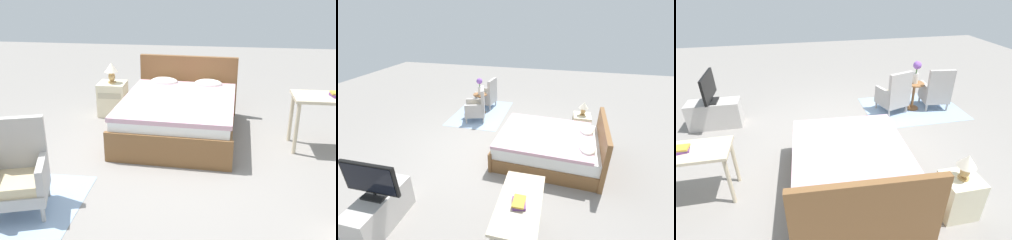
% 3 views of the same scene
% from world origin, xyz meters
% --- Properties ---
extents(ground_plane, '(16.00, 16.00, 0.00)m').
position_xyz_m(ground_plane, '(0.00, 0.00, 0.00)').
color(ground_plane, gray).
extents(floor_rug, '(2.10, 1.50, 0.01)m').
position_xyz_m(floor_rug, '(-1.83, -1.00, 0.00)').
color(floor_rug, '#8EA8C6').
rests_on(floor_rug, ground_plane).
extents(bed, '(1.70, 2.13, 0.96)m').
position_xyz_m(bed, '(0.05, 1.17, 0.30)').
color(bed, brown).
rests_on(bed, ground_plane).
extents(armchair_by_window_left, '(0.60, 0.60, 0.92)m').
position_xyz_m(armchair_by_window_left, '(-2.32, -0.94, 0.38)').
color(armchair_by_window_left, '#ADA8A3').
rests_on(armchair_by_window_left, floor_rug).
extents(armchair_by_window_right, '(0.68, 0.68, 0.92)m').
position_xyz_m(armchair_by_window_right, '(-1.35, -0.94, 0.38)').
color(armchair_by_window_right, '#ADA8A3').
rests_on(armchair_by_window_right, floor_rug).
extents(side_table, '(0.40, 0.40, 0.60)m').
position_xyz_m(side_table, '(-1.83, -1.01, 0.38)').
color(side_table, '#936038').
rests_on(side_table, ground_plane).
extents(flower_vase, '(0.17, 0.17, 0.48)m').
position_xyz_m(flower_vase, '(-1.83, -1.01, 0.89)').
color(flower_vase, silver).
rests_on(flower_vase, side_table).
extents(nightstand, '(0.44, 0.41, 0.55)m').
position_xyz_m(nightstand, '(-1.12, 1.83, 0.27)').
color(nightstand, beige).
rests_on(nightstand, ground_plane).
extents(table_lamp, '(0.22, 0.22, 0.33)m').
position_xyz_m(table_lamp, '(-1.12, 1.83, 0.76)').
color(table_lamp, tan).
rests_on(table_lamp, nightstand).
extents(tv_stand, '(0.96, 0.40, 0.52)m').
position_xyz_m(tv_stand, '(2.25, -1.06, 0.26)').
color(tv_stand, '#B7B2AD').
rests_on(tv_stand, ground_plane).
extents(tv_flatscreen, '(0.20, 0.80, 0.55)m').
position_xyz_m(tv_flatscreen, '(2.25, -1.06, 0.80)').
color(tv_flatscreen, black).
rests_on(tv_flatscreen, tv_stand).
extents(vanity_desk, '(1.04, 0.52, 0.74)m').
position_xyz_m(vanity_desk, '(2.09, 0.89, 0.63)').
color(vanity_desk, beige).
rests_on(vanity_desk, ground_plane).
extents(book_stack, '(0.22, 0.19, 0.06)m').
position_xyz_m(book_stack, '(2.14, 0.89, 0.77)').
color(book_stack, '#66387A').
rests_on(book_stack, vanity_desk).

